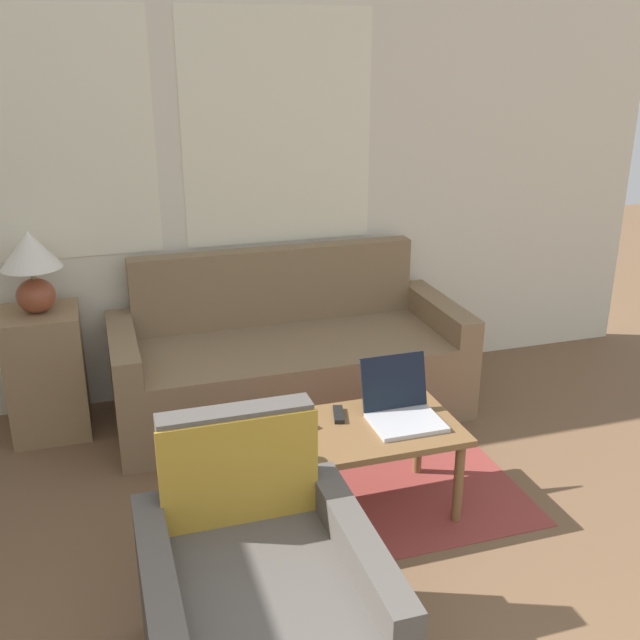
{
  "coord_description": "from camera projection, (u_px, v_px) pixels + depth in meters",
  "views": [
    {
      "loc": [
        -0.53,
        -0.08,
        2.01
      ],
      "look_at": [
        0.49,
        3.15,
        0.75
      ],
      "focal_mm": 42.0,
      "sensor_mm": 36.0,
      "label": 1
    }
  ],
  "objects": [
    {
      "name": "rug",
      "position": [
        322.0,
        454.0,
        3.88
      ],
      "size": [
        1.63,
        1.79,
        0.01
      ],
      "color": "brown",
      "rests_on": "ground_plane"
    },
    {
      "name": "tv_remote",
      "position": [
        339.0,
        414.0,
        3.38
      ],
      "size": [
        0.08,
        0.16,
        0.02
      ],
      "color": "black",
      "rests_on": "coffee_table"
    },
    {
      "name": "coffee_table",
      "position": [
        357.0,
        438.0,
        3.3
      ],
      "size": [
        0.9,
        0.52,
        0.42
      ],
      "color": "brown",
      "rests_on": "ground_plane"
    },
    {
      "name": "wall_back",
      "position": [
        183.0,
        176.0,
        4.18
      ],
      "size": [
        5.96,
        0.06,
        2.6
      ],
      "color": "silver",
      "rests_on": "ground_plane"
    },
    {
      "name": "cup_navy",
      "position": [
        290.0,
        450.0,
        3.01
      ],
      "size": [
        0.08,
        0.08,
        0.1
      ],
      "color": "teal",
      "rests_on": "coffee_table"
    },
    {
      "name": "armchair",
      "position": [
        261.0,
        613.0,
        2.43
      ],
      "size": [
        0.73,
        0.82,
        0.86
      ],
      "color": "#514C47",
      "rests_on": "ground_plane"
    },
    {
      "name": "couch",
      "position": [
        288.0,
        364.0,
        4.29
      ],
      "size": [
        1.96,
        0.81,
        0.89
      ],
      "color": "#846B4C",
      "rests_on": "ground_plane"
    },
    {
      "name": "table_lamp",
      "position": [
        31.0,
        263.0,
        3.8
      ],
      "size": [
        0.31,
        0.31,
        0.43
      ],
      "color": "brown",
      "rests_on": "side_table"
    },
    {
      "name": "book_red",
      "position": [
        289.0,
        425.0,
        3.27
      ],
      "size": [
        0.21,
        0.19,
        0.04
      ],
      "color": "#B23D38",
      "rests_on": "coffee_table"
    },
    {
      "name": "side_table",
      "position": [
        47.0,
        373.0,
        4.01
      ],
      "size": [
        0.39,
        0.39,
        0.69
      ],
      "color": "#937551",
      "rests_on": "ground_plane"
    },
    {
      "name": "laptop",
      "position": [
        402.0,
        407.0,
        3.34
      ],
      "size": [
        0.31,
        0.32,
        0.26
      ],
      "color": "#B7B7BC",
      "rests_on": "coffee_table"
    }
  ]
}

